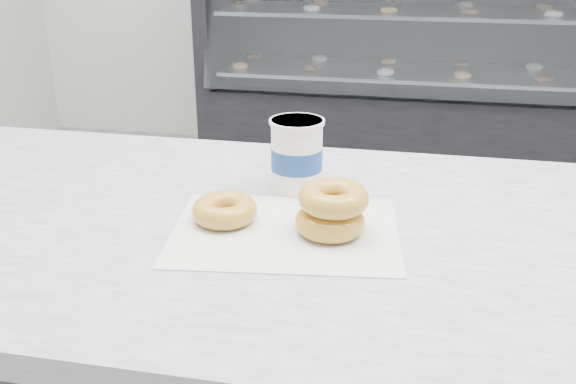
# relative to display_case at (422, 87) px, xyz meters

# --- Properties ---
(display_case) EXTENTS (2.40, 0.74, 1.25)m
(display_case) POSITION_rel_display_case_xyz_m (0.00, 0.00, 0.00)
(display_case) COLOR black
(display_case) RESTS_ON ground
(wax_paper) EXTENTS (0.37, 0.30, 0.00)m
(wax_paper) POSITION_rel_display_case_xyz_m (-0.21, -2.75, 0.41)
(wax_paper) COLOR silver
(wax_paper) RESTS_ON counter
(donut_single) EXTENTS (0.11, 0.11, 0.04)m
(donut_single) POSITION_rel_display_case_xyz_m (-0.31, -2.73, 0.43)
(donut_single) COLOR gold
(donut_single) RESTS_ON wax_paper
(donut_stack) EXTENTS (0.14, 0.14, 0.07)m
(donut_stack) POSITION_rel_display_case_xyz_m (-0.15, -2.74, 0.45)
(donut_stack) COLOR gold
(donut_stack) RESTS_ON wax_paper
(coffee_cup) EXTENTS (0.10, 0.10, 0.13)m
(coffee_cup) POSITION_rel_display_case_xyz_m (-0.23, -2.58, 0.47)
(coffee_cup) COLOR white
(coffee_cup) RESTS_ON counter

